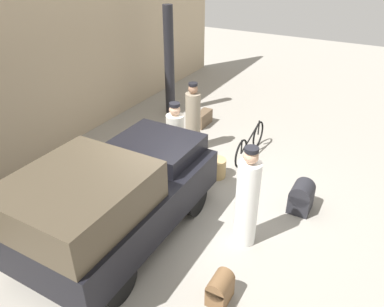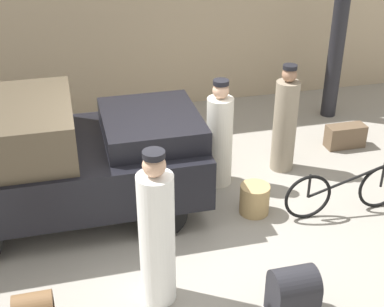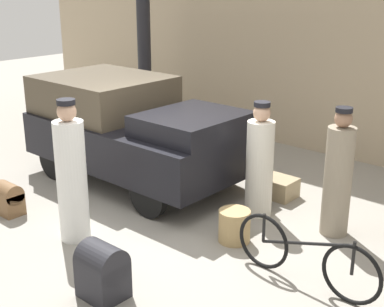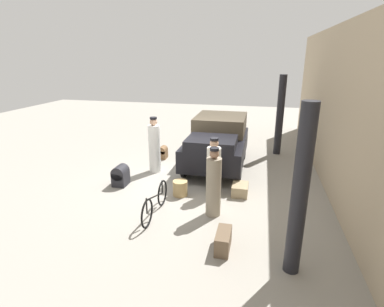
{
  "view_description": "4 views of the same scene",
  "coord_description": "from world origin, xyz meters",
  "px_view_note": "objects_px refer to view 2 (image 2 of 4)",
  "views": [
    {
      "loc": [
        -5.17,
        -2.8,
        4.5
      ],
      "look_at": [
        0.2,
        0.2,
        0.95
      ],
      "focal_mm": 35.0,
      "sensor_mm": 36.0,
      "label": 1
    },
    {
      "loc": [
        -1.26,
        -5.6,
        4.2
      ],
      "look_at": [
        0.2,
        0.2,
        0.95
      ],
      "focal_mm": 50.0,
      "sensor_mm": 36.0,
      "label": 2
    },
    {
      "loc": [
        4.68,
        -4.85,
        3.2
      ],
      "look_at": [
        0.2,
        0.2,
        0.95
      ],
      "focal_mm": 50.0,
      "sensor_mm": 36.0,
      "label": 3
    },
    {
      "loc": [
        8.25,
        2.06,
        3.64
      ],
      "look_at": [
        0.2,
        0.2,
        0.95
      ],
      "focal_mm": 28.0,
      "sensor_mm": 36.0,
      "label": 4
    }
  ],
  "objects_px": {
    "porter_standing_middle": "(157,235)",
    "trunk_barrel_dark": "(293,293)",
    "truck": "(52,155)",
    "bicycle": "(345,191)",
    "suitcase_small_leather": "(345,136)",
    "trunk_large_brown": "(195,152)",
    "porter_carrying_trunk": "(285,123)",
    "wicker_basket": "(254,199)",
    "porter_with_bicycle": "(219,138)"
  },
  "relations": [
    {
      "from": "porter_carrying_trunk",
      "to": "wicker_basket",
      "type": "bearing_deg",
      "value": -128.56
    },
    {
      "from": "truck",
      "to": "trunk_barrel_dark",
      "type": "bearing_deg",
      "value": -47.66
    },
    {
      "from": "wicker_basket",
      "to": "trunk_barrel_dark",
      "type": "xyz_separation_m",
      "value": [
        -0.27,
        -1.89,
        0.1
      ]
    },
    {
      "from": "wicker_basket",
      "to": "trunk_barrel_dark",
      "type": "relative_size",
      "value": 0.69
    },
    {
      "from": "truck",
      "to": "trunk_barrel_dark",
      "type": "height_order",
      "value": "truck"
    },
    {
      "from": "truck",
      "to": "trunk_large_brown",
      "type": "xyz_separation_m",
      "value": [
        2.15,
        0.96,
        -0.75
      ]
    },
    {
      "from": "porter_with_bicycle",
      "to": "suitcase_small_leather",
      "type": "bearing_deg",
      "value": 13.82
    },
    {
      "from": "suitcase_small_leather",
      "to": "trunk_large_brown",
      "type": "xyz_separation_m",
      "value": [
        -2.56,
        0.14,
        -0.04
      ]
    },
    {
      "from": "porter_carrying_trunk",
      "to": "suitcase_small_leather",
      "type": "xyz_separation_m",
      "value": [
        1.31,
        0.42,
        -0.58
      ]
    },
    {
      "from": "porter_standing_middle",
      "to": "porter_with_bicycle",
      "type": "bearing_deg",
      "value": 58.44
    },
    {
      "from": "truck",
      "to": "porter_with_bicycle",
      "type": "height_order",
      "value": "truck"
    },
    {
      "from": "trunk_barrel_dark",
      "to": "bicycle",
      "type": "bearing_deg",
      "value": 47.92
    },
    {
      "from": "porter_with_bicycle",
      "to": "trunk_barrel_dark",
      "type": "bearing_deg",
      "value": -90.56
    },
    {
      "from": "porter_carrying_trunk",
      "to": "trunk_barrel_dark",
      "type": "bearing_deg",
      "value": -110.62
    },
    {
      "from": "truck",
      "to": "porter_carrying_trunk",
      "type": "xyz_separation_m",
      "value": [
        3.41,
        0.41,
        -0.12
      ]
    },
    {
      "from": "bicycle",
      "to": "porter_standing_middle",
      "type": "distance_m",
      "value": 2.95
    },
    {
      "from": "porter_with_bicycle",
      "to": "porter_carrying_trunk",
      "type": "xyz_separation_m",
      "value": [
        1.08,
        0.17,
        0.04
      ]
    },
    {
      "from": "trunk_barrel_dark",
      "to": "suitcase_small_leather",
      "type": "bearing_deg",
      "value": 54.23
    },
    {
      "from": "porter_with_bicycle",
      "to": "porter_carrying_trunk",
      "type": "distance_m",
      "value": 1.09
    },
    {
      "from": "porter_with_bicycle",
      "to": "trunk_large_brown",
      "type": "xyz_separation_m",
      "value": [
        -0.18,
        0.72,
        -0.59
      ]
    },
    {
      "from": "wicker_basket",
      "to": "suitcase_small_leather",
      "type": "xyz_separation_m",
      "value": [
        2.14,
        1.46,
        -0.02
      ]
    },
    {
      "from": "truck",
      "to": "wicker_basket",
      "type": "distance_m",
      "value": 2.74
    },
    {
      "from": "wicker_basket",
      "to": "porter_with_bicycle",
      "type": "xyz_separation_m",
      "value": [
        -0.25,
        0.87,
        0.53
      ]
    },
    {
      "from": "porter_carrying_trunk",
      "to": "porter_with_bicycle",
      "type": "bearing_deg",
      "value": -170.91
    },
    {
      "from": "bicycle",
      "to": "porter_standing_middle",
      "type": "xyz_separation_m",
      "value": [
        -2.74,
        -0.99,
        0.5
      ]
    },
    {
      "from": "porter_carrying_trunk",
      "to": "trunk_large_brown",
      "type": "bearing_deg",
      "value": 156.29
    },
    {
      "from": "truck",
      "to": "suitcase_small_leather",
      "type": "xyz_separation_m",
      "value": [
        4.72,
        0.82,
        -0.7
      ]
    },
    {
      "from": "porter_standing_middle",
      "to": "trunk_large_brown",
      "type": "distance_m",
      "value": 3.17
    },
    {
      "from": "porter_standing_middle",
      "to": "trunk_barrel_dark",
      "type": "height_order",
      "value": "porter_standing_middle"
    },
    {
      "from": "wicker_basket",
      "to": "porter_standing_middle",
      "type": "distance_m",
      "value": 2.12
    },
    {
      "from": "truck",
      "to": "trunk_large_brown",
      "type": "distance_m",
      "value": 2.47
    },
    {
      "from": "wicker_basket",
      "to": "porter_carrying_trunk",
      "type": "relative_size",
      "value": 0.25
    },
    {
      "from": "porter_with_bicycle",
      "to": "suitcase_small_leather",
      "type": "xyz_separation_m",
      "value": [
        2.39,
        0.59,
        -0.55
      ]
    },
    {
      "from": "bicycle",
      "to": "trunk_large_brown",
      "type": "bearing_deg",
      "value": 130.09
    },
    {
      "from": "porter_carrying_trunk",
      "to": "trunk_barrel_dark",
      "type": "xyz_separation_m",
      "value": [
        -1.11,
        -2.94,
        -0.47
      ]
    },
    {
      "from": "porter_carrying_trunk",
      "to": "suitcase_small_leather",
      "type": "relative_size",
      "value": 2.59
    },
    {
      "from": "porter_with_bicycle",
      "to": "porter_standing_middle",
      "type": "relative_size",
      "value": 0.89
    },
    {
      "from": "porter_with_bicycle",
      "to": "bicycle",
      "type": "bearing_deg",
      "value": -39.51
    },
    {
      "from": "truck",
      "to": "bicycle",
      "type": "xyz_separation_m",
      "value": [
        3.75,
        -0.93,
        -0.55
      ]
    },
    {
      "from": "porter_standing_middle",
      "to": "trunk_barrel_dark",
      "type": "distance_m",
      "value": 1.53
    },
    {
      "from": "bicycle",
      "to": "porter_carrying_trunk",
      "type": "xyz_separation_m",
      "value": [
        -0.34,
        1.34,
        0.43
      ]
    },
    {
      "from": "suitcase_small_leather",
      "to": "trunk_large_brown",
      "type": "height_order",
      "value": "suitcase_small_leather"
    },
    {
      "from": "trunk_large_brown",
      "to": "truck",
      "type": "bearing_deg",
      "value": -155.98
    },
    {
      "from": "porter_carrying_trunk",
      "to": "truck",
      "type": "bearing_deg",
      "value": -173.15
    },
    {
      "from": "porter_standing_middle",
      "to": "trunk_large_brown",
      "type": "height_order",
      "value": "porter_standing_middle"
    },
    {
      "from": "truck",
      "to": "wicker_basket",
      "type": "bearing_deg",
      "value": -13.84
    },
    {
      "from": "porter_standing_middle",
      "to": "trunk_barrel_dark",
      "type": "xyz_separation_m",
      "value": [
        1.3,
        -0.61,
        -0.53
      ]
    },
    {
      "from": "trunk_barrel_dark",
      "to": "truck",
      "type": "bearing_deg",
      "value": 132.34
    },
    {
      "from": "truck",
      "to": "porter_standing_middle",
      "type": "relative_size",
      "value": 1.98
    },
    {
      "from": "bicycle",
      "to": "trunk_barrel_dark",
      "type": "distance_m",
      "value": 2.15
    }
  ]
}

